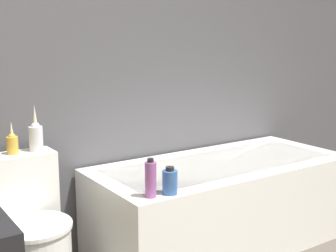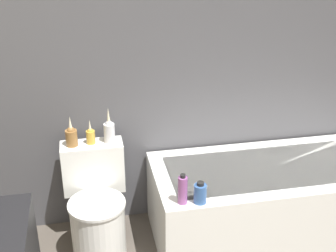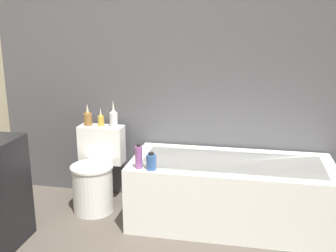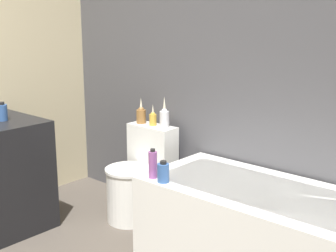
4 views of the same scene
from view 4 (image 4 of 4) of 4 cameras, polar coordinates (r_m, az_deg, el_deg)
name	(u,v)px [view 4 (image 4 of 4)]	position (r m, az deg, el deg)	size (l,w,h in m)	color
wall_back_tiled	(221,58)	(3.52, 6.45, 8.24)	(6.40, 0.06, 2.60)	#4C4C51
bathtub	(269,233)	(3.08, 12.23, -12.59)	(1.68, 0.75, 0.56)	white
toilet	(137,179)	(3.79, -3.80, -6.46)	(0.42, 0.55, 0.74)	white
soap_bottle_glass	(2,112)	(3.68, -19.58, 1.60)	(0.08, 0.08, 0.14)	#335999
vase_gold	(141,114)	(3.87, -3.30, 1.41)	(0.08, 0.08, 0.21)	olive
vase_silver	(153,118)	(3.79, -1.85, 0.97)	(0.06, 0.06, 0.17)	gold
vase_bronze	(164,117)	(3.70, -0.45, 1.08)	(0.07, 0.07, 0.25)	silver
shampoo_bottle_tall	(153,164)	(3.10, -1.87, -4.70)	(0.06, 0.06, 0.20)	#8C4C8C
shampoo_bottle_short	(163,173)	(3.03, -0.58, -5.69)	(0.08, 0.08, 0.14)	#335999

